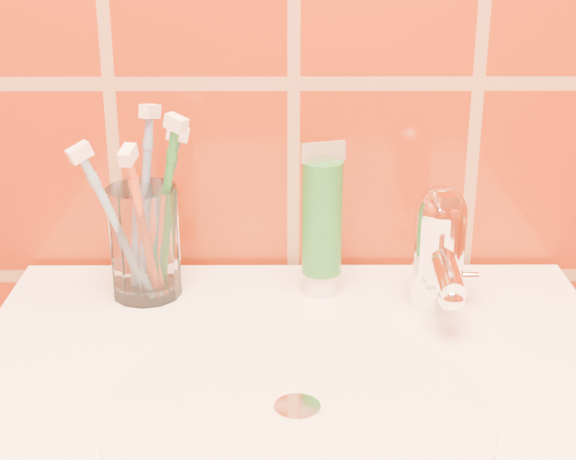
{
  "coord_description": "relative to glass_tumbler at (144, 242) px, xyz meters",
  "views": [
    {
      "loc": [
        -0.01,
        0.34,
        1.22
      ],
      "look_at": [
        -0.01,
        1.08,
        0.93
      ],
      "focal_mm": 55.0,
      "sensor_mm": 36.0,
      "label": 1
    }
  ],
  "objects": [
    {
      "name": "faucet",
      "position": [
        0.28,
        -0.03,
        0.01
      ],
      "size": [
        0.05,
        0.11,
        0.12
      ],
      "color": "white",
      "rests_on": "pedestal_sink"
    },
    {
      "name": "toothbrush_3",
      "position": [
        0.02,
        0.01,
        0.03
      ],
      "size": [
        0.07,
        0.07,
        0.17
      ],
      "primitive_type": null,
      "rotation": [
        0.23,
        0.0,
        1.69
      ],
      "color": "#0C686B",
      "rests_on": "glass_tumbler"
    },
    {
      "name": "toothbrush_2",
      "position": [
        -0.0,
        0.02,
        0.04
      ],
      "size": [
        0.08,
        0.09,
        0.2
      ],
      "primitive_type": null,
      "rotation": [
        0.18,
        0.0,
        2.62
      ],
      "color": "#6783B8",
      "rests_on": "glass_tumbler"
    },
    {
      "name": "glass_tumbler",
      "position": [
        0.0,
        0.0,
        0.0
      ],
      "size": [
        0.07,
        0.07,
        0.11
      ],
      "primitive_type": "cylinder",
      "rotation": [
        0.0,
        0.0,
        -0.06
      ],
      "color": "white",
      "rests_on": "pedestal_sink"
    },
    {
      "name": "toothbrush_0",
      "position": [
        -0.02,
        -0.02,
        0.03
      ],
      "size": [
        0.14,
        0.13,
        0.18
      ],
      "primitive_type": null,
      "rotation": [
        0.38,
        0.0,
        -0.98
      ],
      "color": "#73A7CC",
      "rests_on": "glass_tumbler"
    },
    {
      "name": "toothbrush_4",
      "position": [
        0.02,
        -0.0,
        0.04
      ],
      "size": [
        0.1,
        0.1,
        0.2
      ],
      "primitive_type": null,
      "rotation": [
        0.23,
        0.0,
        0.97
      ],
      "color": "#217B2E",
      "rests_on": "glass_tumbler"
    },
    {
      "name": "toothpaste_tube",
      "position": [
        0.17,
        0.0,
        0.02
      ],
      "size": [
        0.04,
        0.04,
        0.15
      ],
      "rotation": [
        0.0,
        0.0,
        0.3
      ],
      "color": "white",
      "rests_on": "pedestal_sink"
    },
    {
      "name": "toothbrush_1",
      "position": [
        0.0,
        -0.02,
        0.03
      ],
      "size": [
        0.06,
        0.12,
        0.18
      ],
      "primitive_type": null,
      "rotation": [
        0.3,
        0.0,
        -0.22
      ],
      "color": "#CA5023",
      "rests_on": "glass_tumbler"
    }
  ]
}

